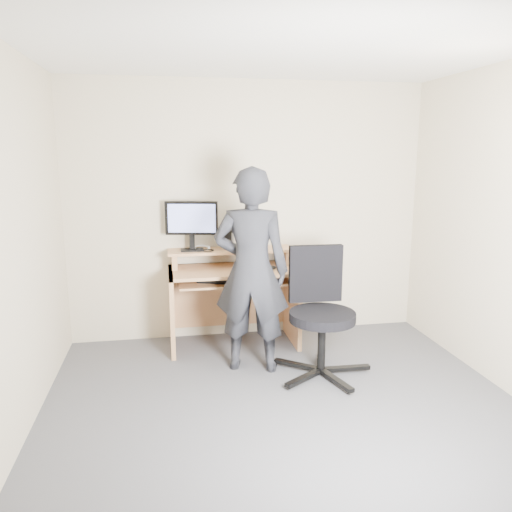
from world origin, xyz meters
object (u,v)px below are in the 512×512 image
object	(u,v)px
office_chair	(320,307)
person	(251,271)
desk	(232,287)
monitor	(192,221)

from	to	relation	value
office_chair	person	bearing A→B (deg)	164.82
desk	person	size ratio (longest dim) A/B	0.70
monitor	office_chair	world-z (taller)	monitor
monitor	office_chair	xyz separation A→B (m)	(1.00, -0.86, -0.63)
desk	monitor	distance (m)	0.74
person	monitor	bearing A→B (deg)	-41.21
desk	office_chair	xyz separation A→B (m)	(0.63, -0.80, 0.02)
monitor	person	xyz separation A→B (m)	(0.45, -0.70, -0.33)
desk	monitor	world-z (taller)	monitor
desk	person	distance (m)	0.71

